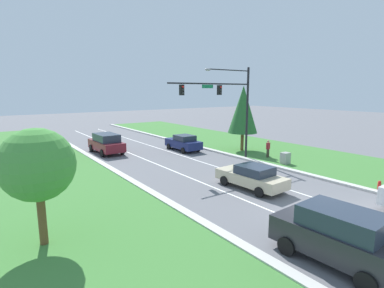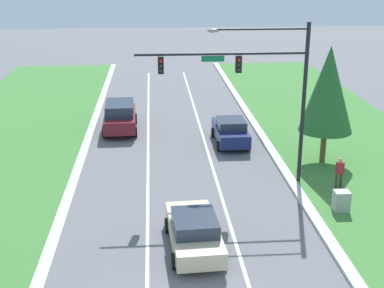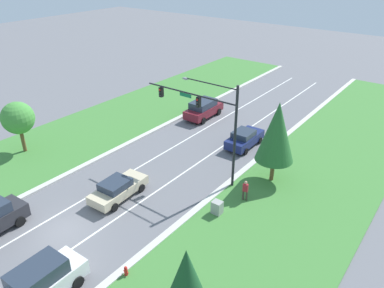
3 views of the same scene
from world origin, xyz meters
name	(u,v)px [view 1 (image 1 of 3)]	position (x,y,z in m)	size (l,w,h in m)	color
ground_plane	(321,214)	(0.00, 0.00, 0.00)	(160.00, 160.00, 0.00)	slate
curb_strip_right	(373,191)	(5.65, 0.00, 0.07)	(0.50, 90.00, 0.15)	beige
curb_strip_left	(241,245)	(-5.65, 0.00, 0.07)	(0.50, 90.00, 0.15)	beige
lane_stripe_inner_left	(299,222)	(-1.80, 0.00, 0.00)	(0.14, 81.00, 0.01)	white
lane_stripe_inner_right	(340,206)	(1.80, 0.00, 0.00)	(0.14, 81.00, 0.01)	white
traffic_signal_mast	(228,99)	(3.66, 11.26, 5.48)	(8.40, 0.41, 8.20)	black
burgundy_suv	(106,143)	(-3.68, 20.99, 1.02)	(2.34, 5.07, 1.96)	maroon
navy_sedan	(183,143)	(3.38, 17.68, 0.82)	(2.08, 4.44, 1.64)	navy
champagne_sedan	(252,177)	(0.07, 4.87, 0.78)	(2.27, 4.77, 1.52)	beige
charcoal_suv	(339,236)	(-3.62, -2.85, 1.06)	(2.33, 4.65, 2.05)	#28282D
utility_cabinet	(285,159)	(7.03, 7.63, 0.52)	(0.70, 0.60, 1.03)	#9E9E99
pedestrian	(268,148)	(7.78, 10.16, 0.94)	(0.42, 0.31, 1.69)	#42382D
fire_hydrant	(379,186)	(6.06, -0.15, 0.34)	(0.34, 0.20, 0.70)	red
conifer_near_right_tree	(243,110)	(8.11, 13.86, 4.29)	(2.97, 2.97, 6.68)	brown
oak_near_left_tree	(37,165)	(-12.07, 4.66, 3.34)	(2.86, 2.86, 4.79)	brown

